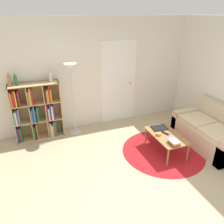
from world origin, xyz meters
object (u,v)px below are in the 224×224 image
laptop (159,128)px  coffee_table (166,137)px  bookshelf (36,112)px  vase_on_shelf (51,77)px  bottle_left (9,81)px  bowl (159,134)px  floor_lamp (71,77)px  couch (211,132)px  bottle_middle (16,80)px

laptop → coffee_table: bearing=-91.3°
bookshelf → vase_on_shelf: vase_on_shelf is taller
laptop → bottle_left: 3.25m
bottle_left → vase_on_shelf: bearing=0.3°
laptop → bowl: bearing=-124.1°
bookshelf → laptop: (2.41, -1.27, -0.23)m
laptop → bottle_left: bearing=155.8°
bookshelf → bowl: bookshelf is taller
floor_lamp → couch: bearing=-30.1°
coffee_table → laptop: (0.01, 0.29, 0.05)m
laptop → vase_on_shelf: size_ratio=1.65×
coffee_table → couch: bearing=-5.2°
bookshelf → coffee_table: 2.88m
vase_on_shelf → bottle_middle: bearing=177.8°
laptop → bottle_middle: (-2.71, 1.30, 0.98)m
bookshelf → bottle_middle: size_ratio=5.45×
bookshelf → coffee_table: (2.40, -1.56, -0.28)m
floor_lamp → vase_on_shelf: (-0.42, 0.12, 0.01)m
couch → bottle_left: 4.38m
floor_lamp → laptop: bearing=-36.0°
laptop → floor_lamp: bearing=144.0°
bottle_left → vase_on_shelf: bottle_left is taller
couch → laptop: (-1.07, 0.39, 0.12)m
coffee_table → bottle_left: bottle_left is taller
floor_lamp → vase_on_shelf: bearing=164.6°
couch → laptop: couch is taller
bookshelf → floor_lamp: bearing=-8.2°
floor_lamp → coffee_table: size_ratio=1.82×
bowl → bottle_middle: bottle_middle is taller
coffee_table → floor_lamp: bearing=137.7°
bottle_left → bottle_middle: bottle_left is taller
bookshelf → coffee_table: bookshelf is taller
bottle_middle → vase_on_shelf: size_ratio=1.15×
bowl → vase_on_shelf: 2.58m
bowl → floor_lamp: bearing=135.6°
laptop → vase_on_shelf: (-2.01, 1.27, 0.98)m
bowl → bottle_middle: 3.13m
bookshelf → bowl: (2.25, -1.52, -0.21)m
laptop → bottle_middle: size_ratio=1.44×
couch → bottle_middle: size_ratio=6.54×
couch → bottle_left: bearing=157.0°
floor_lamp → bottle_left: (-1.23, 0.11, 0.02)m
laptop → bookshelf: bearing=152.1°
bowl → bottle_left: bottle_left is taller
floor_lamp → vase_on_shelf: size_ratio=8.17×
bowl → bottle_middle: bearing=148.8°
bookshelf → bottle_left: bottle_left is taller
couch → laptop: size_ratio=4.56×
bookshelf → floor_lamp: floor_lamp is taller
bottle_middle → vase_on_shelf: (0.70, -0.03, 0.00)m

